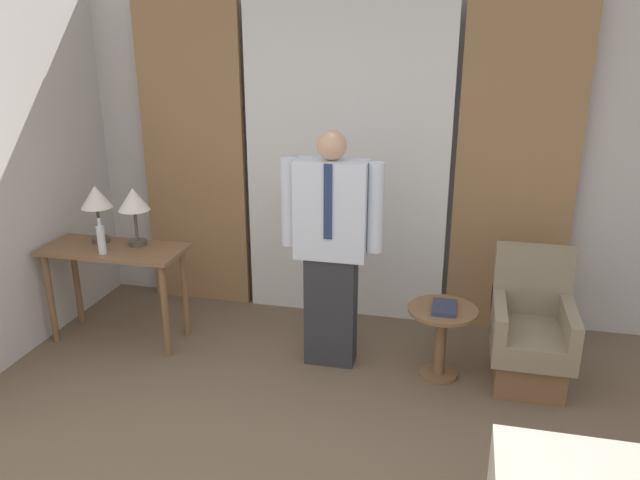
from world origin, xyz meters
The scene contains 12 objects.
wall_back centered at (0.00, 2.89, 1.35)m, with size 10.00×0.06×2.70m.
curtain_sheer_center centered at (0.00, 2.76, 1.29)m, with size 1.64×0.06×2.58m.
curtain_drape_left centered at (-1.31, 2.76, 1.29)m, with size 0.89×0.06×2.58m.
curtain_drape_right centered at (1.31, 2.76, 1.29)m, with size 0.89×0.06×2.58m.
desk centered at (-1.62, 1.88, 0.62)m, with size 1.08×0.46×0.76m.
table_lamp_left centered at (-1.77, 1.98, 1.10)m, with size 0.23×0.23×0.45m.
table_lamp_right centered at (-1.46, 1.98, 1.10)m, with size 0.23×0.23×0.45m.
bottle_near_edge centered at (-1.62, 1.75, 0.87)m, with size 0.06×0.06×0.27m.
person centered at (0.07, 1.91, 0.92)m, with size 0.71×0.23×1.70m.
armchair centered at (1.45, 1.97, 0.33)m, with size 0.53×0.64×0.91m.
side_table centered at (0.85, 1.88, 0.36)m, with size 0.48×0.48×0.52m.
book centered at (0.86, 1.86, 0.54)m, with size 0.16×0.25×0.03m.
Camera 1 is at (0.91, -2.07, 2.36)m, focal length 35.00 mm.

